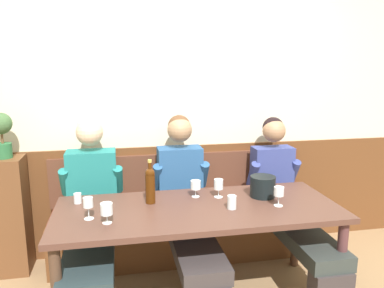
{
  "coord_description": "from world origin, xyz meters",
  "views": [
    {
      "loc": [
        -0.54,
        -2.4,
        1.76
      ],
      "look_at": [
        0.01,
        0.45,
        1.15
      ],
      "focal_mm": 35.86,
      "sensor_mm": 36.0,
      "label": 1
    }
  ],
  "objects_px": {
    "dining_table": "(198,218)",
    "water_tumbler_center": "(232,202)",
    "water_tumbler_left": "(78,198)",
    "person_center_left_seat": "(91,209)",
    "person_left_seat": "(287,200)",
    "ice_bucket": "(263,186)",
    "wine_bottle_green_tall": "(150,184)",
    "wine_glass_center_rear": "(107,210)",
    "wine_glass_by_bottle": "(88,203)",
    "wall_bench": "(183,228)",
    "potted_plant": "(1,131)",
    "wine_glass_left_end": "(279,192)",
    "wine_glass_right_end": "(196,186)",
    "wine_glass_mid_right": "(219,185)",
    "person_center_right_seat": "(186,204)"
  },
  "relations": [
    {
      "from": "dining_table",
      "to": "water_tumbler_center",
      "type": "height_order",
      "value": "water_tumbler_center"
    },
    {
      "from": "water_tumbler_left",
      "to": "dining_table",
      "type": "bearing_deg",
      "value": -15.89
    },
    {
      "from": "person_center_left_seat",
      "to": "person_left_seat",
      "type": "height_order",
      "value": "person_center_left_seat"
    },
    {
      "from": "ice_bucket",
      "to": "wine_bottle_green_tall",
      "type": "relative_size",
      "value": 0.59
    },
    {
      "from": "wine_glass_center_rear",
      "to": "wine_glass_by_bottle",
      "type": "xyz_separation_m",
      "value": [
        -0.12,
        0.09,
        0.02
      ]
    },
    {
      "from": "person_left_seat",
      "to": "wine_bottle_green_tall",
      "type": "bearing_deg",
      "value": -171.82
    },
    {
      "from": "wine_bottle_green_tall",
      "to": "wine_glass_by_bottle",
      "type": "height_order",
      "value": "wine_bottle_green_tall"
    },
    {
      "from": "person_left_seat",
      "to": "water_tumbler_center",
      "type": "height_order",
      "value": "person_left_seat"
    },
    {
      "from": "wine_bottle_green_tall",
      "to": "wine_glass_center_rear",
      "type": "relative_size",
      "value": 2.42
    },
    {
      "from": "person_center_left_seat",
      "to": "person_left_seat",
      "type": "xyz_separation_m",
      "value": [
        1.61,
        -0.03,
        -0.03
      ]
    },
    {
      "from": "wall_bench",
      "to": "wine_glass_center_rear",
      "type": "height_order",
      "value": "wall_bench"
    },
    {
      "from": "wine_glass_center_rear",
      "to": "potted_plant",
      "type": "height_order",
      "value": "potted_plant"
    },
    {
      "from": "wall_bench",
      "to": "potted_plant",
      "type": "distance_m",
      "value": 1.74
    },
    {
      "from": "ice_bucket",
      "to": "wine_glass_left_end",
      "type": "xyz_separation_m",
      "value": [
        0.04,
        -0.21,
        0.02
      ]
    },
    {
      "from": "wall_bench",
      "to": "potted_plant",
      "type": "relative_size",
      "value": 6.28
    },
    {
      "from": "wall_bench",
      "to": "wine_glass_by_bottle",
      "type": "distance_m",
      "value": 1.22
    },
    {
      "from": "wine_glass_by_bottle",
      "to": "wine_glass_left_end",
      "type": "relative_size",
      "value": 1.04
    },
    {
      "from": "ice_bucket",
      "to": "wine_glass_right_end",
      "type": "xyz_separation_m",
      "value": [
        -0.51,
        0.09,
        0.01
      ]
    },
    {
      "from": "wine_glass_mid_right",
      "to": "person_center_left_seat",
      "type": "bearing_deg",
      "value": 170.07
    },
    {
      "from": "wall_bench",
      "to": "water_tumbler_center",
      "type": "bearing_deg",
      "value": -73.61
    },
    {
      "from": "person_center_left_seat",
      "to": "wine_bottle_green_tall",
      "type": "distance_m",
      "value": 0.54
    },
    {
      "from": "ice_bucket",
      "to": "wine_glass_left_end",
      "type": "distance_m",
      "value": 0.22
    },
    {
      "from": "wine_glass_right_end",
      "to": "water_tumbler_center",
      "type": "bearing_deg",
      "value": -55.38
    },
    {
      "from": "wine_glass_by_bottle",
      "to": "water_tumbler_left",
      "type": "height_order",
      "value": "wine_glass_by_bottle"
    },
    {
      "from": "wall_bench",
      "to": "person_center_left_seat",
      "type": "distance_m",
      "value": 0.93
    },
    {
      "from": "wall_bench",
      "to": "person_center_left_seat",
      "type": "height_order",
      "value": "person_center_left_seat"
    },
    {
      "from": "person_center_left_seat",
      "to": "wall_bench",
      "type": "bearing_deg",
      "value": 23.71
    },
    {
      "from": "person_center_left_seat",
      "to": "person_left_seat",
      "type": "bearing_deg",
      "value": -0.99
    },
    {
      "from": "wine_glass_center_rear",
      "to": "wine_glass_by_bottle",
      "type": "height_order",
      "value": "wine_glass_by_bottle"
    },
    {
      "from": "wine_glass_by_bottle",
      "to": "wine_glass_left_end",
      "type": "distance_m",
      "value": 1.33
    },
    {
      "from": "water_tumbler_left",
      "to": "wine_glass_by_bottle",
      "type": "bearing_deg",
      "value": -72.54
    },
    {
      "from": "wall_bench",
      "to": "dining_table",
      "type": "relative_size",
      "value": 1.15
    },
    {
      "from": "ice_bucket",
      "to": "wine_bottle_green_tall",
      "type": "distance_m",
      "value": 0.86
    },
    {
      "from": "ice_bucket",
      "to": "wine_bottle_green_tall",
      "type": "xyz_separation_m",
      "value": [
        -0.86,
        0.03,
        0.06
      ]
    },
    {
      "from": "person_center_left_seat",
      "to": "person_left_seat",
      "type": "distance_m",
      "value": 1.61
    },
    {
      "from": "potted_plant",
      "to": "wine_glass_left_end",
      "type": "bearing_deg",
      "value": -21.62
    },
    {
      "from": "dining_table",
      "to": "wine_glass_left_end",
      "type": "height_order",
      "value": "wine_glass_left_end"
    },
    {
      "from": "ice_bucket",
      "to": "dining_table",
      "type": "bearing_deg",
      "value": -167.11
    },
    {
      "from": "wall_bench",
      "to": "wine_bottle_green_tall",
      "type": "distance_m",
      "value": 0.88
    },
    {
      "from": "person_center_right_seat",
      "to": "wine_glass_left_end",
      "type": "height_order",
      "value": "person_center_right_seat"
    },
    {
      "from": "wall_bench",
      "to": "wine_glass_by_bottle",
      "type": "height_order",
      "value": "wall_bench"
    },
    {
      "from": "dining_table",
      "to": "person_center_left_seat",
      "type": "height_order",
      "value": "person_center_left_seat"
    },
    {
      "from": "wine_bottle_green_tall",
      "to": "wine_glass_right_end",
      "type": "relative_size",
      "value": 2.53
    },
    {
      "from": "person_left_seat",
      "to": "wine_glass_left_end",
      "type": "distance_m",
      "value": 0.53
    },
    {
      "from": "dining_table",
      "to": "wine_glass_right_end",
      "type": "distance_m",
      "value": 0.28
    },
    {
      "from": "person_center_left_seat",
      "to": "wine_glass_mid_right",
      "type": "relative_size",
      "value": 9.29
    },
    {
      "from": "wine_glass_mid_right",
      "to": "wine_glass_right_end",
      "type": "bearing_deg",
      "value": 166.55
    },
    {
      "from": "water_tumbler_left",
      "to": "wall_bench",
      "type": "bearing_deg",
      "value": 27.14
    },
    {
      "from": "ice_bucket",
      "to": "wine_glass_by_bottle",
      "type": "bearing_deg",
      "value": -171.34
    },
    {
      "from": "ice_bucket",
      "to": "wall_bench",
      "type": "bearing_deg",
      "value": 133.44
    }
  ]
}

